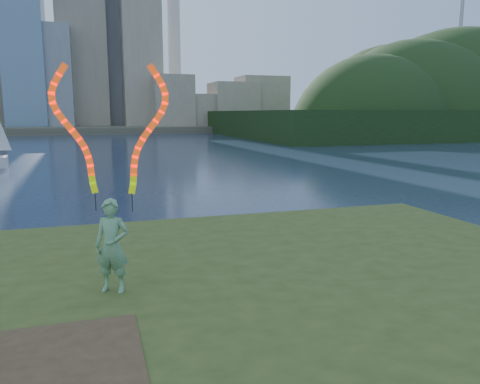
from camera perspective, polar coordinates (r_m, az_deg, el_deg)
name	(u,v)px	position (r m, az deg, el deg)	size (l,w,h in m)	color
ground	(161,314)	(9.01, -9.56, -14.51)	(320.00, 320.00, 0.00)	#192640
grassy_knoll	(185,359)	(6.82, -6.75, -19.59)	(20.00, 18.00, 0.80)	#3A491A
far_shore	(97,128)	(103.21, -17.09, 7.49)	(320.00, 40.00, 1.20)	#484334
wooded_hill	(451,133)	(91.26, 24.28, 6.57)	(78.00, 50.00, 63.00)	black
woman_with_ribbons	(111,204)	(7.67, -15.41, -1.46)	(1.84, 0.85, 3.92)	#166521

